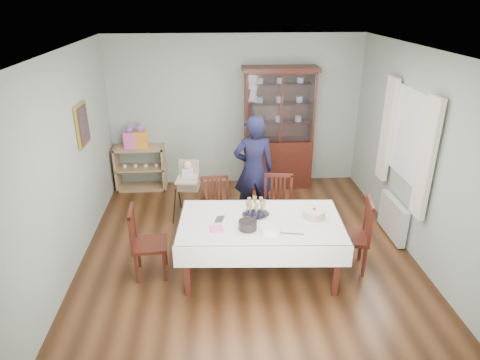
{
  "coord_description": "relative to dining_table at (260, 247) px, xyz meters",
  "views": [
    {
      "loc": [
        -0.46,
        -5.02,
        3.31
      ],
      "look_at": [
        -0.09,
        0.2,
        1.02
      ],
      "focal_mm": 32.0,
      "sensor_mm": 36.0,
      "label": 1
    }
  ],
  "objects": [
    {
      "name": "floor",
      "position": [
        -0.12,
        0.47,
        -0.38
      ],
      "size": [
        5.0,
        5.0,
        0.0
      ],
      "primitive_type": "plane",
      "color": "#593319",
      "rests_on": "ground"
    },
    {
      "name": "room_shell",
      "position": [
        -0.12,
        1.0,
        1.32
      ],
      "size": [
        5.0,
        5.0,
        5.0
      ],
      "color": "#9EAA99",
      "rests_on": "floor"
    },
    {
      "name": "dining_table",
      "position": [
        0.0,
        0.0,
        0.0
      ],
      "size": [
        2.07,
        1.28,
        0.76
      ],
      "rotation": [
        0.0,
        0.0,
        -0.06
      ],
      "color": "#471C11",
      "rests_on": "floor"
    },
    {
      "name": "china_cabinet",
      "position": [
        0.63,
        2.73,
        0.74
      ],
      "size": [
        1.3,
        0.48,
        2.18
      ],
      "color": "#471C11",
      "rests_on": "floor"
    },
    {
      "name": "sideboard",
      "position": [
        -1.87,
        2.75,
        0.02
      ],
      "size": [
        0.9,
        0.38,
        0.8
      ],
      "color": "tan",
      "rests_on": "floor"
    },
    {
      "name": "picture_frame",
      "position": [
        -2.34,
        1.27,
        1.27
      ],
      "size": [
        0.04,
        0.48,
        0.58
      ],
      "primitive_type": "cube",
      "color": "gold",
      "rests_on": "room_shell"
    },
    {
      "name": "window",
      "position": [
        2.1,
        0.77,
        1.17
      ],
      "size": [
        0.04,
        1.02,
        1.22
      ],
      "primitive_type": "cube",
      "color": "white",
      "rests_on": "room_shell"
    },
    {
      "name": "curtain_left",
      "position": [
        2.04,
        0.15,
        1.07
      ],
      "size": [
        0.07,
        0.3,
        1.55
      ],
      "primitive_type": "cube",
      "color": "silver",
      "rests_on": "room_shell"
    },
    {
      "name": "curtain_right",
      "position": [
        2.04,
        1.39,
        1.07
      ],
      "size": [
        0.07,
        0.3,
        1.55
      ],
      "primitive_type": "cube",
      "color": "silver",
      "rests_on": "room_shell"
    },
    {
      "name": "radiator",
      "position": [
        2.04,
        0.77,
        -0.08
      ],
      "size": [
        0.1,
        0.8,
        0.55
      ],
      "primitive_type": "cube",
      "color": "white",
      "rests_on": "floor"
    },
    {
      "name": "chair_far_left",
      "position": [
        -0.52,
        0.86,
        -0.11
      ],
      "size": [
        0.46,
        0.46,
        0.93
      ],
      "rotation": [
        0.0,
        0.0,
        0.11
      ],
      "color": "#471C11",
      "rests_on": "floor"
    },
    {
      "name": "chair_far_right",
      "position": [
        0.35,
        0.82,
        -0.1
      ],
      "size": [
        0.48,
        0.48,
        0.95
      ],
      "rotation": [
        0.0,
        0.0,
        -0.14
      ],
      "color": "#471C11",
      "rests_on": "floor"
    },
    {
      "name": "chair_end_left",
      "position": [
        -1.39,
        0.08,
        -0.11
      ],
      "size": [
        0.44,
        0.44,
        0.93
      ],
      "rotation": [
        0.0,
        0.0,
        1.63
      ],
      "color": "#471C11",
      "rests_on": "floor"
    },
    {
      "name": "chair_end_right",
      "position": [
        1.18,
        0.04,
        -0.09
      ],
      "size": [
        0.52,
        0.52,
        0.98
      ],
      "rotation": [
        0.0,
        0.0,
        -1.77
      ],
      "color": "#471C11",
      "rests_on": "floor"
    },
    {
      "name": "woman",
      "position": [
        0.06,
        1.43,
        0.46
      ],
      "size": [
        0.62,
        0.41,
        1.69
      ],
      "primitive_type": "imported",
      "rotation": [
        0.0,
        0.0,
        3.15
      ],
      "color": "black",
      "rests_on": "floor"
    },
    {
      "name": "high_chair",
      "position": [
        -0.94,
        1.57,
        -0.01
      ],
      "size": [
        0.48,
        0.48,
        0.96
      ],
      "rotation": [
        0.0,
        0.0,
        -0.13
      ],
      "color": "black",
      "rests_on": "floor"
    },
    {
      "name": "champagne_tray",
      "position": [
        -0.05,
        0.14,
        0.44
      ],
      "size": [
        0.35,
        0.35,
        0.21
      ],
      "color": "silver",
      "rests_on": "dining_table"
    },
    {
      "name": "birthday_cake",
      "position": [
        0.66,
        0.02,
        0.43
      ],
      "size": [
        0.31,
        0.31,
        0.21
      ],
      "color": "white",
      "rests_on": "dining_table"
    },
    {
      "name": "plate_stack_dark",
      "position": [
        -0.17,
        -0.19,
        0.43
      ],
      "size": [
        0.27,
        0.27,
        0.1
      ],
      "primitive_type": "cylinder",
      "rotation": [
        0.0,
        0.0,
        0.28
      ],
      "color": "black",
      "rests_on": "dining_table"
    },
    {
      "name": "plate_stack_white",
      "position": [
        0.08,
        -0.31,
        0.42
      ],
      "size": [
        0.28,
        0.28,
        0.1
      ],
      "primitive_type": "cylinder",
      "rotation": [
        0.0,
        0.0,
        0.3
      ],
      "color": "white",
      "rests_on": "dining_table"
    },
    {
      "name": "napkin_stack",
      "position": [
        -0.54,
        -0.18,
        0.39
      ],
      "size": [
        0.17,
        0.17,
        0.02
      ],
      "primitive_type": "cube",
      "rotation": [
        0.0,
        0.0,
        0.17
      ],
      "color": "#FF5DB8",
      "rests_on": "dining_table"
    },
    {
      "name": "cutlery",
      "position": [
        -0.54,
        0.06,
        0.38
      ],
      "size": [
        0.16,
        0.2,
        0.01
      ],
      "primitive_type": null,
      "rotation": [
        0.0,
        0.0,
        -0.27
      ],
      "color": "silver",
      "rests_on": "dining_table"
    },
    {
      "name": "cake_knife",
      "position": [
        0.32,
        -0.34,
        0.38
      ],
      "size": [
        0.28,
        0.08,
        0.01
      ],
      "primitive_type": "cube",
      "rotation": [
        0.0,
        0.0,
        -0.19
      ],
      "color": "silver",
      "rests_on": "dining_table"
    },
    {
      "name": "gift_bag_pink",
      "position": [
        -1.99,
        2.73,
        0.59
      ],
      "size": [
        0.22,
        0.15,
        0.39
      ],
      "color": "#FF5DB8",
      "rests_on": "sideboard"
    },
    {
      "name": "gift_bag_orange",
      "position": [
        -1.81,
        2.73,
        0.6
      ],
      "size": [
        0.24,
        0.18,
        0.42
      ],
      "color": "orange",
      "rests_on": "sideboard"
    }
  ]
}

